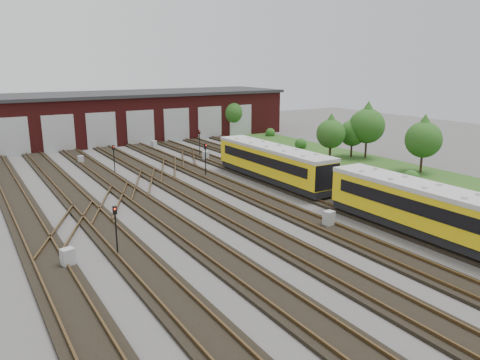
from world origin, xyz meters
TOP-DOWN VIEW (x-y plane):
  - ground at (0.00, 0.00)m, footprint 120.00×120.00m
  - track_network at (-0.17, 0.59)m, footprint 30.40×70.00m
  - maintenance_shed at (-0.01, 39.97)m, footprint 51.00×12.50m
  - grass_verge at (19.00, 10.00)m, footprint 8.00×55.00m
  - metro_train at (6.00, -6.92)m, footprint 2.57×46.08m
  - signal_mast_0 at (-10.62, 0.11)m, footprint 0.24×0.22m
  - signal_mast_1 at (-4.80, 19.76)m, footprint 0.22×0.21m
  - signal_mast_2 at (5.95, 23.16)m, footprint 0.23×0.21m
  - signal_mast_3 at (1.99, 14.06)m, footprint 0.28×0.27m
  - relay_cabinet_0 at (-13.19, 0.12)m, footprint 0.74×0.66m
  - relay_cabinet_1 at (-6.54, 25.81)m, footprint 0.55×0.46m
  - relay_cabinet_2 at (2.37, -2.26)m, footprint 0.72×0.63m
  - relay_cabinet_3 at (3.09, 29.92)m, footprint 0.81×0.76m
  - relay_cabinet_4 at (5.40, 20.68)m, footprint 0.74×0.68m
  - tree_0 at (16.90, 35.00)m, footprint 3.51×3.51m
  - tree_1 at (20.13, 13.81)m, footprint 2.88×2.88m
  - tree_2 at (21.10, 12.61)m, footprint 3.79×3.79m
  - tree_3 at (16.83, 13.67)m, footprint 3.09×3.09m
  - tree_4 at (20.28, 4.70)m, footprint 3.41×3.41m
  - bush_0 at (16.00, 2.40)m, footprint 1.45×1.45m
  - bush_1 at (18.85, 21.18)m, footprint 1.48×1.48m
  - bush_2 at (21.33, 31.21)m, footprint 1.36×1.36m

SIDE VIEW (x-z plane):
  - ground at x=0.00m, z-range 0.00..0.00m
  - grass_verge at x=19.00m, z-range 0.00..0.05m
  - track_network at x=-0.17m, z-range -0.06..0.27m
  - relay_cabinet_1 at x=-6.54m, z-range 0.00..0.88m
  - relay_cabinet_4 at x=5.40m, z-range 0.00..0.99m
  - relay_cabinet_0 at x=-13.19m, z-range 0.00..1.05m
  - relay_cabinet_3 at x=3.09m, z-range 0.00..1.07m
  - relay_cabinet_2 at x=2.37m, z-range 0.00..1.08m
  - bush_2 at x=21.33m, z-range 0.00..1.36m
  - bush_0 at x=16.00m, z-range 0.00..1.45m
  - bush_1 at x=18.85m, z-range 0.00..1.48m
  - signal_mast_1 at x=-4.80m, z-range 0.39..3.12m
  - metro_train at x=6.00m, z-range 0.37..3.27m
  - signal_mast_0 at x=-10.62m, z-range 0.40..3.29m
  - signal_mast_2 at x=5.95m, z-range 0.40..3.37m
  - signal_mast_3 at x=1.99m, z-range 0.43..3.52m
  - tree_1 at x=20.13m, z-range 0.68..5.45m
  - maintenance_shed at x=-0.01m, z-range 0.03..6.38m
  - tree_3 at x=16.83m, z-range 0.73..5.84m
  - tree_4 at x=20.28m, z-range 0.81..6.46m
  - tree_0 at x=16.90m, z-range 0.83..6.64m
  - tree_2 at x=21.10m, z-range 0.90..7.18m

